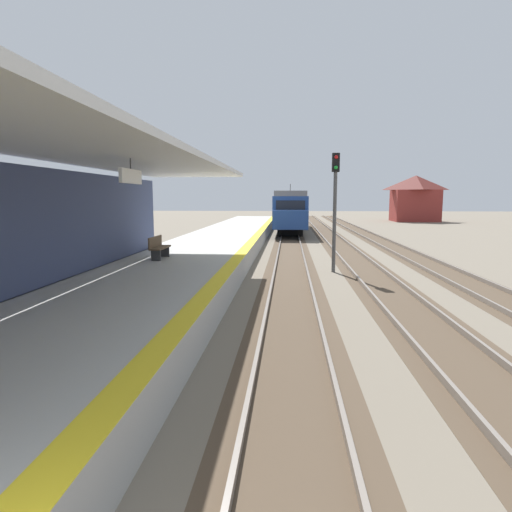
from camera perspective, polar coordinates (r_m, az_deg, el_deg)
station_platform at (r=18.00m, az=-9.56°, el=-1.57°), size 5.00×80.00×0.91m
station_building_with_canopy at (r=10.82m, az=-30.03°, el=3.26°), size 4.85×24.00×4.43m
track_pair_nearest_platform at (r=21.49m, az=4.54°, el=-1.09°), size 2.34×120.00×0.16m
track_pair_middle at (r=21.78m, az=13.52°, el=-1.17°), size 2.34×120.00×0.16m
track_pair_far_side at (r=22.57m, az=22.07°, el=-1.21°), size 2.34×120.00×0.16m
approaching_train at (r=43.90m, az=4.48°, el=6.12°), size 2.93×19.60×4.76m
rail_signal_post at (r=19.54m, az=10.25°, el=7.21°), size 0.32×0.34×5.20m
platform_bench at (r=17.60m, az=-12.60°, el=1.18°), size 0.45×1.60×0.88m
distant_trackside_house at (r=65.79m, az=20.04°, el=7.17°), size 6.60×5.28×6.40m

